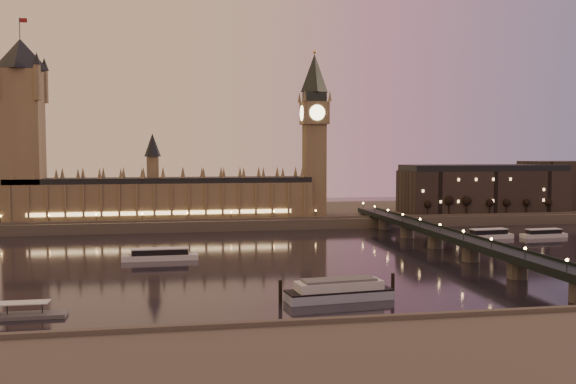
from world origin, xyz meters
The scene contains 18 objects.
ground centered at (0.00, 0.00, 0.00)m, with size 700.00×700.00×0.00m, color black.
far_embankment centered at (30.00, 165.00, 3.00)m, with size 560.00×130.00×6.00m, color #423D35.
palace_of_westminster centered at (-40.12, 120.99, 21.71)m, with size 180.00×26.62×52.00m.
victoria_tower centered at (-120.00, 121.00, 65.79)m, with size 31.68×31.68×118.00m.
big_ben centered at (53.99, 120.99, 63.95)m, with size 17.68×17.68×104.00m.
westminster_bridge centered at (91.61, 0.00, 5.52)m, with size 13.20×260.00×15.30m.
city_block centered at (194.94, 130.93, 22.24)m, with size 155.00×45.00×34.00m.
bare_tree_0 centered at (124.42, 109.00, 14.08)m, with size 5.34×5.34×10.85m.
bare_tree_1 centered at (138.43, 109.00, 14.08)m, with size 5.34×5.34×10.85m.
bare_tree_2 centered at (152.45, 109.00, 14.08)m, with size 5.34×5.34×10.85m.
bare_tree_3 centered at (166.46, 109.00, 14.08)m, with size 5.34×5.34×10.85m.
bare_tree_4 centered at (180.47, 109.00, 14.08)m, with size 5.34×5.34×10.85m.
bare_tree_5 centered at (194.49, 109.00, 14.08)m, with size 5.34×5.34×10.85m.
bare_tree_6 centered at (208.50, 109.00, 14.08)m, with size 5.34×5.34×10.85m.
cruise_boat_a centered at (-40.14, 7.82, 2.30)m, with size 32.79×7.62×5.23m.
cruise_boat_b centered at (165.70, 43.68, 2.12)m, with size 26.45×8.50×4.81m.
cruise_boat_c centered at (134.07, 45.33, 2.35)m, with size 27.24×9.68×5.34m.
moored_barge centered at (17.52, -78.26, 3.08)m, with size 39.59×13.42×7.30m.
Camera 1 is at (-34.69, -274.63, 47.93)m, focal length 40.00 mm.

